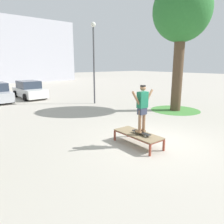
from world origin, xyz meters
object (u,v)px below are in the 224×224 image
Objects in this scene: tree_near_right at (182,13)px; car_white at (29,90)px; light_post at (94,51)px; skater at (142,106)px; skate_box at (138,135)px; skateboard at (141,133)px.

tree_near_right is 13.48m from car_white.
car_white is at bearing 116.90° from light_post.
tree_near_right is at bearing 24.34° from skater.
light_post is at bearing -63.10° from car_white.
skate_box is 9.41m from light_post.
skateboard is at bearing -92.75° from car_white.
tree_near_right is 1.34× the size of light_post.
skater reaches higher than skate_box.
tree_near_right is (6.29, 2.67, 5.44)m from skate_box.
skateboard is 8.71m from tree_near_right.
car_white is at bearing 116.83° from tree_near_right.
skater is at bearing -113.83° from light_post.
skate_box is at bearing -114.26° from light_post.
tree_near_right reaches higher than car_white.
light_post reaches higher than skate_box.
tree_near_right reaches higher than light_post.
tree_near_right is (6.29, 2.85, 4.32)m from skater.
car_white is (0.67, 13.78, 0.28)m from skate_box.
skateboard is 0.48× the size of skater.
tree_near_right is at bearing -63.17° from car_white.
light_post is at bearing 66.18° from skateboard.
skate_box is 8.73m from tree_near_right.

